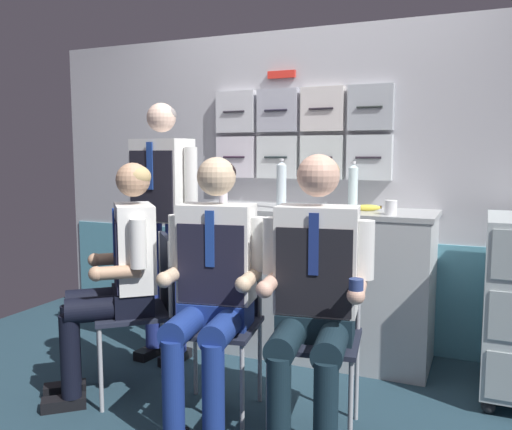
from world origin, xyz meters
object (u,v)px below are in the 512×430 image
object	(u,v)px
crew_member_right	(212,277)
espresso_cup_small	(391,207)
crew_member_left	(119,269)
crew_member_by_counter	(314,285)
snack_banana	(367,208)
folding_chair_left	(150,296)
folding_chair_by_counter	(319,316)
sparkling_bottle_green	(353,186)
folding_chair_right	(222,305)
crew_member_standing	(163,211)

from	to	relation	value
crew_member_right	espresso_cup_small	distance (m)	1.18
crew_member_left	crew_member_by_counter	world-z (taller)	crew_member_by_counter
crew_member_by_counter	snack_banana	bearing A→B (deg)	89.19
folding_chair_left	folding_chair_by_counter	bearing A→B (deg)	0.64
crew_member_left	folding_chair_by_counter	xyz separation A→B (m)	(1.07, 0.12, -0.16)
folding_chair_by_counter	sparkling_bottle_green	distance (m)	1.16
folding_chair_by_counter	sparkling_bottle_green	bearing A→B (deg)	94.59
folding_chair_by_counter	sparkling_bottle_green	size ratio (longest dim) A/B	2.85
folding_chair_left	crew_member_by_counter	size ratio (longest dim) A/B	0.66
folding_chair_right	snack_banana	world-z (taller)	snack_banana
folding_chair_right	crew_member_right	distance (m)	0.24
crew_member_standing	folding_chair_right	bearing A→B (deg)	-34.46
crew_member_by_counter	sparkling_bottle_green	xyz separation A→B (m)	(-0.10, 1.16, 0.37)
folding_chair_by_counter	snack_banana	size ratio (longest dim) A/B	5.02
crew_member_right	sparkling_bottle_green	xyz separation A→B (m)	(0.40, 1.18, 0.38)
folding_chair_left	sparkling_bottle_green	size ratio (longest dim) A/B	2.85
folding_chair_by_counter	espresso_cup_small	distance (m)	0.90
crew_member_by_counter	folding_chair_by_counter	bearing A→B (deg)	98.73
folding_chair_by_counter	sparkling_bottle_green	world-z (taller)	sparkling_bottle_green
folding_chair_right	folding_chair_left	bearing A→B (deg)	179.70
folding_chair_by_counter	snack_banana	distance (m)	0.99
folding_chair_left	snack_banana	size ratio (longest dim) A/B	5.02
crew_member_standing	espresso_cup_small	world-z (taller)	crew_member_standing
sparkling_bottle_green	crew_member_by_counter	bearing A→B (deg)	-84.85
crew_member_standing	folding_chair_left	bearing A→B (deg)	-66.09
crew_member_left	folding_chair_by_counter	distance (m)	1.09
folding_chair_left	crew_member_standing	distance (m)	0.63
sparkling_bottle_green	espresso_cup_small	xyz separation A→B (m)	(0.29, -0.27, -0.10)
folding_chair_right	snack_banana	xyz separation A→B (m)	(0.55, 0.90, 0.44)
folding_chair_left	snack_banana	xyz separation A→B (m)	(0.99, 0.89, 0.44)
folding_chair_left	folding_chair_by_counter	size ratio (longest dim) A/B	1.00
folding_chair_by_counter	crew_member_standing	distance (m)	1.29
crew_member_right	crew_member_by_counter	bearing A→B (deg)	1.50
espresso_cup_small	folding_chair_right	bearing A→B (deg)	-133.44
folding_chair_left	crew_member_right	world-z (taller)	crew_member_right
folding_chair_left	folding_chair_right	bearing A→B (deg)	-0.30
crew_member_left	folding_chair_right	bearing A→B (deg)	10.53
folding_chair_left	crew_member_left	bearing A→B (deg)	-138.90
crew_member_left	folding_chair_right	distance (m)	0.59
crew_member_by_counter	folding_chair_left	bearing A→B (deg)	171.43
crew_member_left	folding_chair_by_counter	size ratio (longest dim) A/B	1.46
espresso_cup_small	folding_chair_by_counter	bearing A→B (deg)	-105.40
folding_chair_right	sparkling_bottle_green	bearing A→B (deg)	67.16
crew_member_standing	folding_chair_by_counter	bearing A→B (deg)	-20.22
crew_member_right	crew_member_by_counter	size ratio (longest dim) A/B	0.99
crew_member_by_counter	folding_chair_right	bearing A→B (deg)	164.86
folding_chair_left	crew_member_left	size ratio (longest dim) A/B	0.68
sparkling_bottle_green	espresso_cup_small	bearing A→B (deg)	-42.93
sparkling_bottle_green	folding_chair_by_counter	bearing A→B (deg)	-85.41
folding_chair_right	crew_member_by_counter	size ratio (longest dim) A/B	0.66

